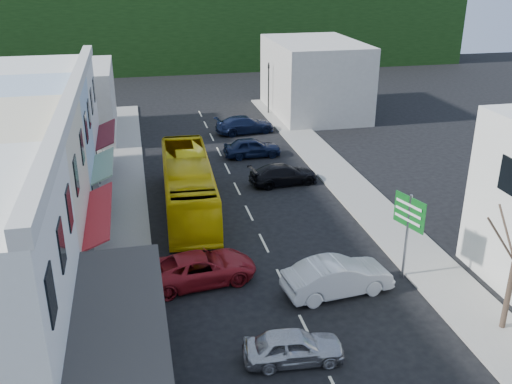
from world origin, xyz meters
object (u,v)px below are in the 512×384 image
(car_red, at_px, (201,269))
(direction_sign, at_px, (407,237))
(bus, at_px, (188,187))
(car_silver, at_px, (294,346))
(pedestrian_left, at_px, (108,274))
(car_white, at_px, (337,279))
(traffic_signal, at_px, (268,89))

(car_red, distance_m, direction_sign, 9.87)
(bus, distance_m, car_silver, 15.16)
(car_silver, height_order, pedestrian_left, pedestrian_left)
(bus, relative_size, car_red, 2.52)
(bus, xyz_separation_m, car_white, (5.72, -10.72, -0.85))
(car_silver, distance_m, direction_sign, 8.54)
(car_red, bearing_deg, traffic_signal, -27.00)
(car_white, distance_m, pedestrian_left, 10.53)
(traffic_signal, bearing_deg, bus, 64.97)
(car_silver, relative_size, pedestrian_left, 2.59)
(bus, xyz_separation_m, direction_sign, (9.31, -10.09, 0.63))
(car_red, relative_size, pedestrian_left, 2.71)
(pedestrian_left, xyz_separation_m, direction_sign, (13.89, -1.56, 1.18))
(traffic_signal, bearing_deg, direction_sign, 88.92)
(bus, bearing_deg, car_red, -89.84)
(bus, bearing_deg, car_white, -59.68)
(car_white, xyz_separation_m, direction_sign, (3.59, 0.62, 1.48))
(car_silver, distance_m, traffic_signal, 37.04)
(car_red, relative_size, direction_sign, 1.06)
(car_red, xyz_separation_m, traffic_signal, (10.36, 29.66, 1.82))
(bus, xyz_separation_m, pedestrian_left, (-4.58, -8.54, -0.55))
(pedestrian_left, bearing_deg, car_silver, -114.41)
(car_white, bearing_deg, bus, 21.13)
(car_white, height_order, pedestrian_left, pedestrian_left)
(car_white, bearing_deg, car_silver, 135.09)
(bus, relative_size, traffic_signal, 2.31)
(car_silver, xyz_separation_m, pedestrian_left, (-7.01, 6.40, 0.30))
(car_red, xyz_separation_m, direction_sign, (9.61, -1.69, 1.48))
(car_red, height_order, direction_sign, direction_sign)
(bus, height_order, car_white, bus)
(car_silver, height_order, traffic_signal, traffic_signal)
(car_silver, xyz_separation_m, direction_sign, (6.88, 4.84, 1.48))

